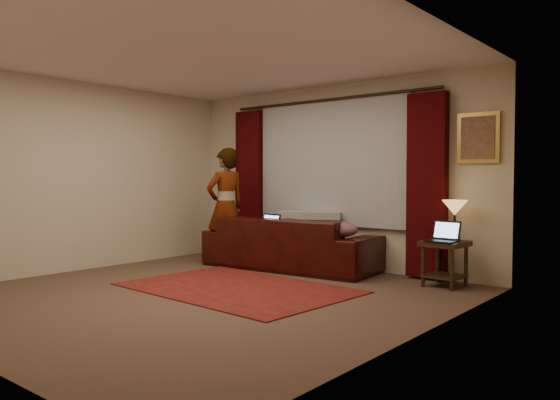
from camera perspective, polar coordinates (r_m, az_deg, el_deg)
The scene contains 19 objects.
floor at distance 6.10m, azimuth -8.03°, elevation -9.80°, with size 5.00×5.00×0.01m, color brown.
ceiling at distance 6.11m, azimuth -8.18°, elevation 14.83°, with size 5.00×5.00×0.02m, color silver.
wall_back at distance 7.87m, azimuth 5.47°, elevation 2.49°, with size 5.00×0.02×2.60m, color beige.
wall_left at distance 7.99m, azimuth -20.30°, elevation 2.36°, with size 0.02×5.00×2.60m, color beige.
wall_right at distance 4.45m, azimuth 14.18°, elevation 2.60°, with size 0.02×5.00×2.60m, color beige.
sheer_curtain at distance 7.82m, azimuth 5.23°, elevation 3.96°, with size 2.50×0.05×1.80m, color #A2A2AB.
drape_left at distance 8.72m, azimuth -3.15°, elevation 1.69°, with size 0.50×0.14×2.30m, color #330305.
drape_right at distance 7.04m, azimuth 15.13°, elevation 1.47°, with size 0.50×0.14×2.30m, color #330305.
curtain_rod at distance 7.86m, azimuth 5.04°, elevation 10.40°, with size 0.04×0.04×3.40m, color black.
picture_frame at distance 6.91m, azimuth 20.02°, elevation 6.13°, with size 0.50×0.04×0.60m, color #B28C3A.
sofa at distance 7.66m, azimuth 1.13°, elevation -3.47°, with size 2.49×1.08×1.00m, color black.
throw_blanket at distance 7.83m, azimuth 3.24°, elevation 0.38°, with size 0.90×0.36×0.11m, color #9D9C96.
clothing_pile at distance 7.08m, azimuth 6.37°, elevation -3.15°, with size 0.47×0.36×0.20m, color #7E495D.
laptop_sofa at distance 7.68m, azimuth -1.67°, elevation -2.50°, with size 0.35×0.38×0.25m, color black, non-canonical shape.
area_rug at distance 6.38m, azimuth -4.49°, elevation -9.14°, with size 2.59×1.73×0.01m, color maroon.
end_table at distance 6.71m, azimuth 16.82°, elevation -6.40°, with size 0.47×0.47×0.54m, color black.
tiffany_lamp at distance 6.75m, azimuth 17.78°, elevation -2.02°, with size 0.30×0.30×0.47m, color olive, non-canonical shape.
laptop_table at distance 6.54m, azimuth 16.56°, elevation -3.17°, with size 0.33×0.36×0.24m, color black, non-canonical shape.
person at distance 8.04m, azimuth -5.69°, elevation -0.68°, with size 0.50×0.50×1.71m, color #9D9C96.
Camera 1 is at (4.40, -4.02, 1.27)m, focal length 35.00 mm.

